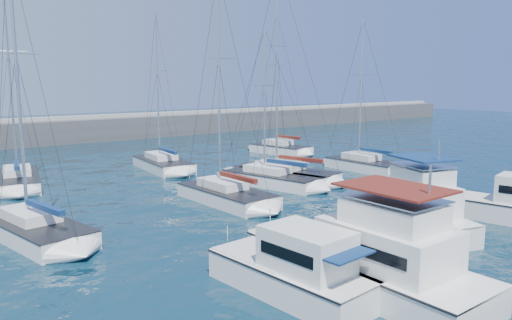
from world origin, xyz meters
TOP-DOWN VIEW (x-y plane):
  - ground at (0.00, 0.00)m, footprint 220.00×220.00m
  - breakwater at (0.00, 52.00)m, footprint 160.00×6.00m
  - motor_yacht_port_outer at (-9.80, -2.83)m, footprint 3.15×7.19m
  - motor_yacht_port_inner at (-6.82, -4.03)m, footprint 3.69×10.67m
  - motor_yacht_stbd_inner at (0.73, -0.60)m, footprint 5.43×8.78m
  - sailboat_mid_a at (-15.88, 10.67)m, footprint 4.39×8.40m
  - sailboat_mid_b at (-3.47, 11.00)m, footprint 3.26×8.02m
  - sailboat_mid_c at (2.60, 13.47)m, footprint 4.73×8.62m
  - sailboat_mid_d at (4.67, 14.31)m, footprint 5.46×9.44m
  - sailboat_mid_e at (13.58, 13.33)m, footprint 3.18×7.42m
  - sailboat_back_a at (-13.48, 25.05)m, footprint 4.62×8.21m
  - sailboat_back_b at (-0.99, 25.03)m, footprint 3.96×8.28m
  - sailboat_back_c at (14.47, 26.26)m, footprint 4.16×7.39m

SIDE VIEW (x-z plane):
  - ground at x=0.00m, z-range 0.00..0.00m
  - sailboat_mid_c at x=2.60m, z-range -5.72..6.72m
  - sailboat_back_b at x=-0.99m, z-range -6.78..7.82m
  - sailboat_mid_e at x=13.58m, z-range -6.44..7.48m
  - sailboat_mid_a at x=-15.88m, z-range -7.13..8.20m
  - sailboat_mid_b at x=-3.47m, z-range -7.22..8.28m
  - sailboat_mid_d at x=4.67m, z-range -8.30..9.39m
  - sailboat_back_c at x=14.47m, z-range -7.36..8.47m
  - sailboat_back_a at x=-13.48m, z-range -7.82..8.92m
  - motor_yacht_port_outer at x=-9.80m, z-range -0.66..2.54m
  - breakwater at x=0.00m, z-range -1.17..3.28m
  - motor_yacht_stbd_inner at x=0.73m, z-range -1.21..3.48m
  - motor_yacht_port_inner at x=-6.82m, z-range -1.21..3.48m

